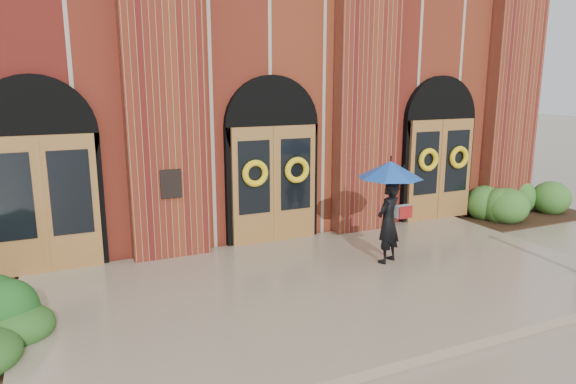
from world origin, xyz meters
TOP-DOWN VIEW (x-y plane):
  - ground at (0.00, 0.00)m, footprint 90.00×90.00m
  - landing at (0.00, 0.15)m, footprint 10.00×5.30m
  - church_building at (0.00, 8.78)m, footprint 16.20×12.53m
  - man_with_umbrella at (1.45, 0.57)m, footprint 1.63×1.63m
  - hedge_wall_right at (7.07, 2.20)m, footprint 3.34×1.34m

SIDE VIEW (x-z plane):
  - ground at x=0.00m, z-range 0.00..0.00m
  - landing at x=0.00m, z-range 0.00..0.15m
  - hedge_wall_right at x=7.07m, z-range 0.00..0.86m
  - man_with_umbrella at x=1.45m, z-range 0.54..2.51m
  - church_building at x=0.00m, z-range 0.00..7.00m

